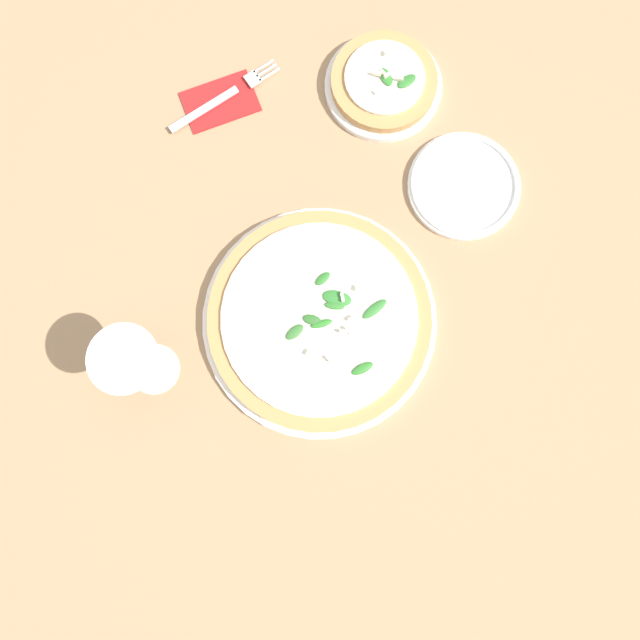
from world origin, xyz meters
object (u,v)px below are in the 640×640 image
(pizza_arugula_main, at_px, (320,321))
(wine_glass, at_px, (133,362))
(fork, at_px, (224,97))
(side_plate_white, at_px, (464,185))
(pizza_personal_side, at_px, (384,83))

(pizza_arugula_main, xyz_separation_m, wine_glass, (-0.27, 0.01, 0.10))
(wine_glass, xyz_separation_m, fork, (0.23, 0.40, -0.11))
(wine_glass, bearing_deg, side_plate_white, 12.89)
(pizza_arugula_main, relative_size, side_plate_white, 2.00)
(fork, xyz_separation_m, side_plate_white, (0.32, -0.27, 0.00))
(pizza_arugula_main, xyz_separation_m, side_plate_white, (0.29, 0.14, -0.01))
(pizza_arugula_main, distance_m, fork, 0.41)
(fork, bearing_deg, wine_glass, -136.16)
(pizza_arugula_main, relative_size, pizza_personal_side, 1.87)
(pizza_personal_side, relative_size, wine_glass, 1.21)
(side_plate_white, bearing_deg, wine_glass, -167.11)
(pizza_personal_side, xyz_separation_m, fork, (-0.26, 0.06, -0.01))
(pizza_arugula_main, distance_m, wine_glass, 0.28)
(side_plate_white, bearing_deg, fork, 140.27)
(pizza_arugula_main, relative_size, wine_glass, 2.26)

